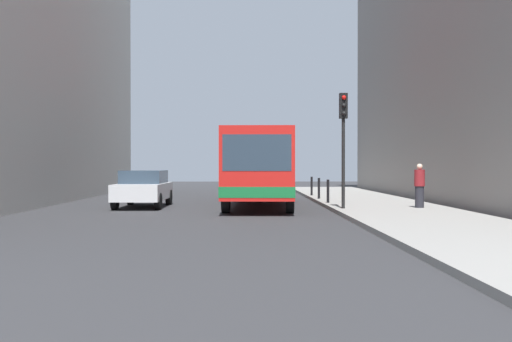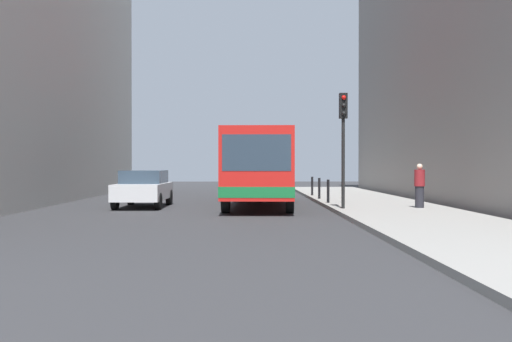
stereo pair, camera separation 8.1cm
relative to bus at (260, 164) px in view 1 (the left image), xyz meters
name	(u,v)px [view 1 (the left image)]	position (x,y,z in m)	size (l,w,h in m)	color
ground_plane	(244,209)	(-0.67, -2.20, -1.73)	(80.00, 80.00, 0.00)	#2D2D30
sidewalk	(385,207)	(4.73, -2.20, -1.65)	(4.40, 40.00, 0.15)	gray
building_right	(500,6)	(10.83, 1.80, 7.11)	(7.00, 32.00, 17.67)	gray
bus	(260,164)	(0.00, 0.00, 0.00)	(2.98, 11.12, 3.00)	red
car_beside_bus	(144,188)	(-4.71, -0.82, -0.94)	(1.90, 4.42, 1.48)	silver
traffic_light	(343,128)	(2.88, -3.86, 1.28)	(0.28, 0.33, 4.10)	black
bollard_near	(328,191)	(2.78, -0.53, -1.10)	(0.11, 0.11, 0.95)	black
bollard_mid	(319,188)	(2.78, 2.59, -1.10)	(0.11, 0.11, 0.95)	black
bollard_far	(312,186)	(2.78, 5.71, -1.10)	(0.11, 0.11, 0.95)	black
pedestrian_near_signal	(420,186)	(5.70, -3.52, -0.79)	(0.38, 0.38, 1.59)	#26262D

